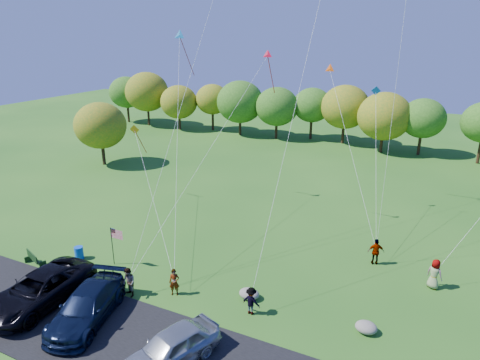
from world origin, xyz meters
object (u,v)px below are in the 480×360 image
object	(u,v)px
minivan_navy	(87,306)
flyer_e	(434,274)
trash_barrel	(79,253)
flyer_b	(129,283)
flyer_a	(174,282)
minivan_dark	(40,289)
flyer_c	(251,301)
flyer_d	(376,252)
minivan_silver	(171,348)
park_bench	(33,258)

from	to	relation	value
minivan_navy	flyer_e	world-z (taller)	flyer_e
trash_barrel	flyer_b	bearing A→B (deg)	-18.15
trash_barrel	flyer_a	bearing A→B (deg)	-4.59
minivan_dark	flyer_c	xyz separation A→B (m)	(10.58, 4.26, -0.15)
flyer_d	flyer_b	bearing A→B (deg)	19.45
minivan_silver	flyer_b	world-z (taller)	flyer_b
minivan_silver	flyer_e	distance (m)	15.45
minivan_navy	flyer_b	distance (m)	2.70
minivan_navy	flyer_a	bearing A→B (deg)	39.83
minivan_navy	park_bench	distance (m)	7.72
minivan_navy	flyer_a	size ratio (longest dim) A/B	3.51
flyer_e	park_bench	bearing A→B (deg)	44.16
park_bench	trash_barrel	distance (m)	2.73
minivan_silver	flyer_e	xyz separation A→B (m)	(10.11, 11.68, 0.04)
minivan_dark	trash_barrel	world-z (taller)	minivan_dark
flyer_a	flyer_e	distance (m)	14.87
flyer_e	flyer_d	bearing A→B (deg)	3.67
flyer_d	flyer_e	xyz separation A→B (m)	(3.47, -1.29, 0.03)
trash_barrel	flyer_d	bearing A→B (deg)	24.02
minivan_dark	flyer_e	bearing A→B (deg)	29.28
park_bench	trash_barrel	bearing A→B (deg)	62.97
flyer_c	park_bench	bearing A→B (deg)	10.77
flyer_e	flyer_b	bearing A→B (deg)	52.90
minivan_silver	park_bench	bearing A→B (deg)	-175.13
minivan_navy	flyer_b	world-z (taller)	flyer_b
minivan_navy	trash_barrel	world-z (taller)	minivan_navy
minivan_dark	flyer_d	world-z (taller)	minivan_dark
flyer_b	trash_barrel	xyz separation A→B (m)	(-5.71, 1.87, -0.44)
minivan_navy	flyer_d	size ratio (longest dim) A/B	3.20
minivan_dark	park_bench	xyz separation A→B (m)	(-3.90, 2.71, -0.44)
flyer_d	flyer_a	bearing A→B (deg)	21.43
flyer_a	flyer_b	xyz separation A→B (m)	(-2.20, -1.24, 0.07)
flyer_e	trash_barrel	size ratio (longest dim) A/B	2.16
flyer_c	flyer_d	size ratio (longest dim) A/B	0.88
flyer_b	flyer_c	world-z (taller)	flyer_b
minivan_navy	flyer_a	world-z (taller)	minivan_navy
minivan_navy	park_bench	xyz separation A→B (m)	(-7.23, 2.66, -0.39)
trash_barrel	park_bench	bearing A→B (deg)	-136.79
minivan_navy	minivan_silver	distance (m)	5.63
minivan_navy	park_bench	world-z (taller)	minivan_navy
minivan_silver	park_bench	world-z (taller)	minivan_silver
flyer_c	trash_barrel	xyz separation A→B (m)	(-12.50, 0.31, -0.35)
minivan_dark	flyer_c	size ratio (longest dim) A/B	4.03
minivan_silver	trash_barrel	size ratio (longest dim) A/B	5.66
minivan_dark	flyer_a	distance (m)	7.17
minivan_dark	flyer_e	distance (m)	22.02
minivan_silver	flyer_e	bearing A→B (deg)	68.48
park_bench	flyer_b	bearing A→B (deg)	19.72
minivan_navy	flyer_c	bearing A→B (deg)	14.35
minivan_navy	minivan_silver	size ratio (longest dim) A/B	1.18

